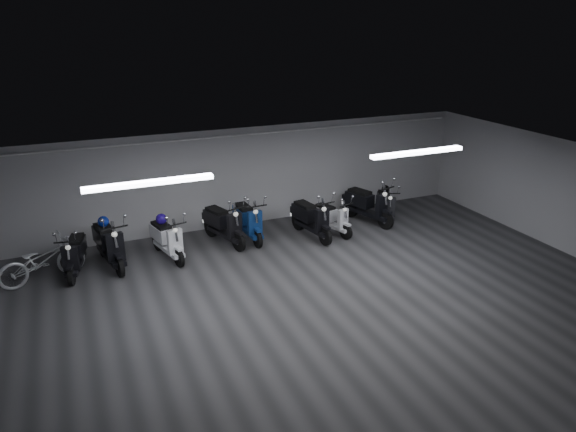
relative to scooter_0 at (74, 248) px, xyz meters
name	(u,v)px	position (x,y,z in m)	size (l,w,h in m)	color
floor	(316,305)	(4.50, -3.48, -0.65)	(14.00, 10.00, 0.01)	#313133
ceiling	(318,176)	(4.50, -3.48, 2.16)	(14.00, 10.00, 0.01)	gray
back_wall	(239,178)	(4.50, 1.53, 0.75)	(14.00, 0.01, 2.80)	#A9A8AB
front_wall	(504,401)	(4.50, -8.48, 0.75)	(14.00, 0.01, 2.80)	#A9A8AB
right_wall	(571,199)	(11.50, -3.48, 0.75)	(0.01, 10.00, 2.80)	#A9A8AB
fluor_strip_left	(149,183)	(1.50, -2.48, 2.09)	(2.40, 0.18, 0.08)	white
fluor_strip_right	(417,152)	(7.50, -2.48, 2.09)	(2.40, 0.18, 0.08)	white
conduit	(238,135)	(4.50, 1.44, 1.97)	(0.05, 0.05, 13.60)	white
scooter_0	(74,248)	(0.00, 0.00, 0.00)	(0.58, 1.73, 1.29)	black
scooter_1	(108,237)	(0.78, 0.11, 0.10)	(0.67, 2.01, 1.49)	black
scooter_2	(167,233)	(2.13, 0.02, 0.03)	(0.60, 1.80, 1.34)	white
scooter_3	(224,218)	(3.68, 0.35, 0.07)	(0.64, 1.92, 1.43)	black
scooter_4	(248,215)	(4.35, 0.38, 0.05)	(0.63, 1.88, 1.40)	navy
scooter_5	(312,213)	(5.97, -0.16, 0.07)	(0.64, 1.92, 1.43)	black
scooter_6	(332,213)	(6.61, -0.14, -0.04)	(0.54, 1.62, 1.21)	silver
scooter_7	(368,199)	(7.93, 0.17, 0.09)	(0.66, 1.99, 1.48)	black
scooter_9	(386,200)	(8.52, 0.12, -0.02)	(0.56, 1.69, 1.25)	black
bicycle	(41,256)	(-0.70, -0.07, -0.04)	(0.66, 1.88, 1.22)	silver
helmet_0	(385,189)	(8.60, 0.34, 0.25)	(0.24, 0.24, 0.24)	black
helmet_1	(103,222)	(0.73, 0.38, 0.41)	(0.26, 0.26, 0.26)	navy
helmet_2	(161,219)	(2.07, 0.26, 0.32)	(0.27, 0.27, 0.27)	navy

